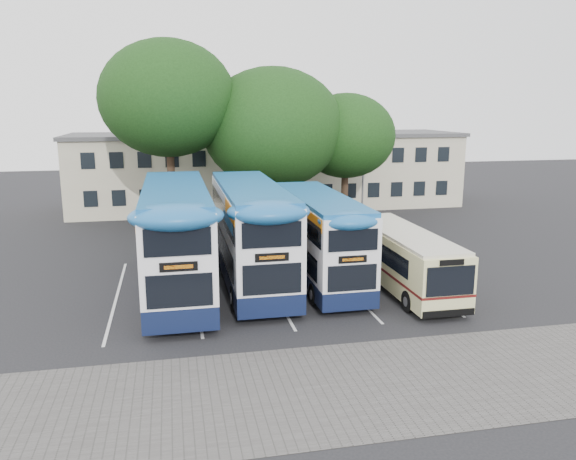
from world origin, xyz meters
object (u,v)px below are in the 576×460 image
(lamp_post, at_px, (364,151))
(bus_dd_mid, at_px, (251,229))
(bus_dd_left, at_px, (176,234))
(bus_single, at_px, (402,255))
(bus_dd_right, at_px, (319,234))
(tree_mid, at_px, (273,128))
(tree_right, at_px, (346,136))
(tree_left, at_px, (168,99))

(lamp_post, xyz_separation_m, bus_dd_mid, (-10.52, -13.98, -2.46))
(bus_dd_left, bearing_deg, bus_single, -8.55)
(bus_dd_right, bearing_deg, lamp_post, 63.35)
(bus_dd_left, height_order, bus_dd_right, bus_dd_left)
(tree_mid, height_order, bus_single, tree_mid)
(tree_right, distance_m, bus_dd_left, 18.17)
(lamp_post, bearing_deg, bus_dd_right, -116.65)
(bus_dd_left, relative_size, bus_dd_right, 1.16)
(lamp_post, relative_size, bus_dd_right, 0.89)
(tree_left, height_order, bus_dd_left, tree_left)
(tree_left, distance_m, tree_right, 12.47)
(bus_dd_left, bearing_deg, lamp_post, 46.34)
(bus_dd_left, relative_size, bus_single, 1.28)
(bus_dd_mid, distance_m, bus_single, 7.26)
(bus_dd_mid, height_order, bus_single, bus_dd_mid)
(lamp_post, relative_size, tree_mid, 0.82)
(tree_mid, height_order, bus_dd_right, tree_mid)
(tree_right, bearing_deg, tree_mid, -176.13)
(bus_single, bearing_deg, bus_dd_left, 171.45)
(tree_mid, xyz_separation_m, bus_dd_left, (-6.77, -12.73, -4.23))
(bus_dd_left, xyz_separation_m, bus_dd_mid, (3.49, 0.69, -0.07))
(tree_right, height_order, bus_single, tree_right)
(tree_left, relative_size, tree_mid, 1.14)
(tree_right, relative_size, bus_dd_left, 0.79)
(bus_dd_left, height_order, bus_single, bus_dd_left)
(lamp_post, distance_m, bus_dd_left, 20.42)
(tree_right, xyz_separation_m, bus_dd_mid, (-8.58, -12.39, -3.69))
(tree_left, bearing_deg, bus_dd_mid, -72.62)
(bus_dd_mid, distance_m, bus_dd_right, 3.31)
(tree_mid, xyz_separation_m, bus_dd_mid, (-3.29, -12.03, -4.29))
(bus_single, bearing_deg, bus_dd_mid, 161.80)
(lamp_post, xyz_separation_m, tree_right, (-1.93, -1.59, 1.23))
(tree_left, relative_size, bus_dd_right, 1.24)
(tree_left, distance_m, bus_single, 18.71)
(bus_dd_left, bearing_deg, tree_right, 47.31)
(bus_dd_mid, relative_size, bus_dd_right, 1.13)
(tree_mid, bearing_deg, bus_dd_right, -90.09)
(bus_dd_right, bearing_deg, bus_single, -26.56)
(bus_dd_right, distance_m, bus_single, 4.05)
(lamp_post, height_order, bus_single, lamp_post)
(lamp_post, relative_size, bus_dd_left, 0.77)
(tree_right, relative_size, bus_dd_mid, 0.81)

